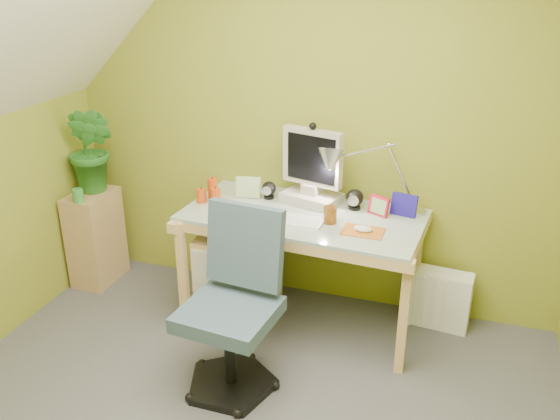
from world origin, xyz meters
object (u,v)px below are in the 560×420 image
(radiator, at_px, (440,299))
(potted_plant, at_px, (92,150))
(monitor, at_px, (312,164))
(desk, at_px, (302,269))
(side_ledge, at_px, (96,237))
(task_chair, at_px, (228,312))
(desk_lamp, at_px, (389,161))

(radiator, bearing_deg, potted_plant, -171.26)
(monitor, relative_size, radiator, 1.36)
(desk, distance_m, radiator, 0.87)
(side_ledge, bearing_deg, task_chair, -30.30)
(monitor, height_order, desk_lamp, desk_lamp)
(desk, distance_m, side_ledge, 1.52)
(radiator, bearing_deg, task_chair, -130.76)
(monitor, relative_size, task_chair, 0.53)
(potted_plant, height_order, task_chair, potted_plant)
(desk_lamp, height_order, potted_plant, desk_lamp)
(task_chair, bearing_deg, desk_lamp, 60.68)
(desk, height_order, radiator, desk)
(task_chair, xyz_separation_m, radiator, (1.00, 0.95, -0.29))
(desk_lamp, distance_m, radiator, 0.95)
(desk, xyz_separation_m, radiator, (0.82, 0.23, -0.19))
(desk_lamp, distance_m, potted_plant, 1.95)
(side_ledge, bearing_deg, desk_lamp, 3.47)
(desk_lamp, relative_size, potted_plant, 1.06)
(desk, xyz_separation_m, side_ledge, (-1.52, 0.06, -0.04))
(monitor, distance_m, radiator, 1.15)
(desk_lamp, distance_m, side_ledge, 2.10)
(side_ledge, xyz_separation_m, radiator, (2.34, 0.17, -0.14))
(desk, xyz_separation_m, desk_lamp, (0.45, 0.18, 0.69))
(task_chair, bearing_deg, side_ledge, 155.48)
(side_ledge, bearing_deg, monitor, 4.50)
(monitor, bearing_deg, potted_plant, -162.78)
(desk_lamp, bearing_deg, side_ledge, 177.23)
(desk_lamp, bearing_deg, monitor, 173.75)
(task_chair, distance_m, radiator, 1.41)
(monitor, height_order, side_ledge, monitor)
(side_ledge, distance_m, task_chair, 1.55)
(monitor, bearing_deg, task_chair, -86.92)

